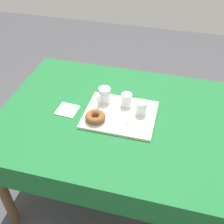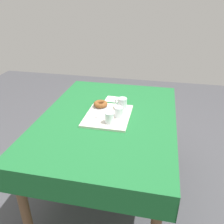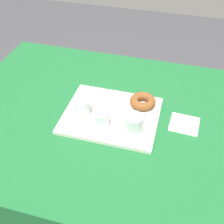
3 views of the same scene
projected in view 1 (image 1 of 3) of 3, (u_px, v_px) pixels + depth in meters
name	position (u px, v px, depth m)	size (l,w,h in m)	color
ground_plane	(118.00, 189.00, 2.14)	(6.00, 6.00, 0.00)	#47474C
dining_table	(120.00, 126.00, 1.70)	(1.45, 1.04, 0.75)	#1E6B33
serving_tray	(121.00, 114.00, 1.65)	(0.42, 0.34, 0.02)	silver
tea_mug_left	(105.00, 95.00, 1.70)	(0.07, 0.11, 0.10)	white
water_glass_near	(126.00, 100.00, 1.68)	(0.06, 0.06, 0.08)	white
water_glass_far	(141.00, 108.00, 1.62)	(0.06, 0.06, 0.08)	white
donut_plate_left	(95.00, 120.00, 1.59)	(0.12, 0.12, 0.01)	silver
sugar_donut_left	(95.00, 117.00, 1.58)	(0.12, 0.12, 0.04)	brown
teaspoon_near	(126.00, 124.00, 1.56)	(0.07, 0.12, 0.01)	silver
paper_napkin	(67.00, 110.00, 1.69)	(0.12, 0.12, 0.01)	white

